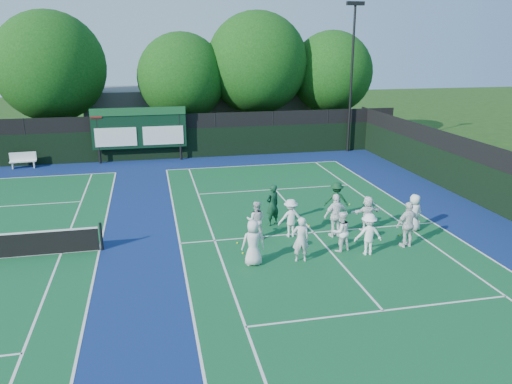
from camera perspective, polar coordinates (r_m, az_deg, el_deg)
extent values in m
plane|color=#1A3A10|center=(19.95, 7.50, -5.67)|extent=(120.00, 120.00, 0.00)
cube|color=navy|center=(19.82, -10.18, -5.94)|extent=(34.00, 32.00, 0.01)
cube|color=#105129|center=(20.82, 6.58, -4.62)|extent=(10.97, 23.77, 0.00)
cube|color=silver|center=(31.78, -0.25, 3.05)|extent=(10.97, 0.08, 0.00)
cube|color=silver|center=(19.83, -8.69, -5.82)|extent=(0.08, 23.77, 0.00)
cube|color=silver|center=(23.10, 19.60, -3.32)|extent=(0.08, 23.77, 0.00)
cube|color=silver|center=(19.94, -4.75, -5.54)|extent=(0.08, 23.77, 0.00)
cube|color=silver|center=(22.43, 16.61, -3.63)|extent=(0.08, 23.77, 0.00)
cube|color=silver|center=(15.50, 14.32, -13.00)|extent=(8.23, 0.08, 0.00)
cube|color=silver|center=(26.62, 2.20, 0.30)|extent=(8.23, 0.08, 0.00)
cube|color=silver|center=(20.82, 6.58, -4.61)|extent=(0.08, 12.80, 0.00)
cube|color=silver|center=(32.04, -25.56, 1.49)|extent=(10.97, 0.08, 0.00)
cube|color=silver|center=(19.93, -17.46, -6.33)|extent=(0.08, 23.77, 0.00)
cube|color=silver|center=(20.12, -21.37, -6.51)|extent=(0.08, 23.77, 0.00)
cube|color=black|center=(33.95, -11.37, 5.32)|extent=(34.00, 0.08, 2.00)
cube|color=black|center=(33.70, -11.51, 7.82)|extent=(34.00, 0.05, 1.00)
cube|color=black|center=(24.81, 26.76, -0.41)|extent=(0.08, 32.00, 2.00)
cube|color=black|center=(24.46, 27.22, 2.95)|extent=(0.05, 32.00, 1.00)
cylinder|color=black|center=(33.57, -17.60, 6.04)|extent=(0.16, 0.16, 3.50)
cylinder|color=black|center=(33.48, -8.67, 6.61)|extent=(0.16, 0.16, 3.50)
cube|color=black|center=(33.35, -13.20, 7.10)|extent=(6.00, 0.15, 2.60)
cube|color=#164E25|center=(33.09, -13.33, 8.95)|extent=(6.00, 0.05, 0.50)
cube|color=silver|center=(33.40, -15.72, 6.06)|extent=(2.60, 0.04, 1.20)
cube|color=silver|center=(33.34, -10.55, 6.39)|extent=(2.60, 0.04, 1.20)
cube|color=maroon|center=(33.25, -17.84, 8.46)|extent=(0.70, 0.04, 0.50)
cube|color=#5D5D62|center=(41.91, -6.17, 9.08)|extent=(18.00, 6.00, 4.00)
cylinder|color=black|center=(35.91, 10.84, 12.42)|extent=(0.16, 0.16, 10.00)
cube|color=black|center=(35.90, 11.30, 20.39)|extent=(1.20, 0.30, 0.25)
cylinder|color=black|center=(19.72, -17.27, -4.88)|extent=(0.10, 0.10, 1.10)
cube|color=white|center=(34.28, -25.08, 3.19)|extent=(1.59, 0.55, 0.06)
cube|color=white|center=(34.37, -25.09, 3.72)|extent=(1.56, 0.20, 0.52)
cube|color=white|center=(34.47, -26.04, 2.75)|extent=(0.09, 0.37, 0.41)
cube|color=white|center=(34.19, -24.02, 2.90)|extent=(0.09, 0.37, 0.41)
cylinder|color=black|center=(37.81, -21.73, 6.52)|extent=(0.44, 0.44, 3.18)
sphere|color=#0D3C0D|center=(37.37, -22.47, 13.10)|extent=(7.40, 7.40, 7.40)
sphere|color=#0D3C0D|center=(37.61, -21.35, 12.10)|extent=(5.18, 5.18, 5.18)
cylinder|color=black|center=(37.41, -8.24, 7.12)|extent=(0.44, 0.44, 2.77)
sphere|color=#0D3C0D|center=(36.98, -8.48, 12.86)|extent=(6.30, 6.30, 6.30)
sphere|color=#0D3C0D|center=(37.37, -7.54, 11.96)|extent=(4.41, 4.41, 4.41)
cylinder|color=black|center=(38.14, 0.09, 7.88)|extent=(0.44, 0.44, 3.29)
sphere|color=#0D3C0D|center=(37.71, 0.10, 14.53)|extent=(7.40, 7.40, 7.40)
sphere|color=#0D3C0D|center=(38.17, 0.90, 13.44)|extent=(5.18, 5.18, 5.18)
cylinder|color=black|center=(39.80, 8.38, 7.87)|extent=(0.44, 0.44, 3.01)
sphere|color=#0D3C0D|center=(39.39, 8.62, 13.37)|extent=(6.19, 6.19, 6.19)
sphere|color=#0D3C0D|center=(39.93, 9.25, 12.50)|extent=(4.34, 4.34, 4.34)
sphere|color=#C7DB19|center=(18.70, -1.52, -7.00)|extent=(0.07, 0.07, 0.07)
sphere|color=#C7DB19|center=(24.53, 10.64, -1.40)|extent=(0.07, 0.07, 0.07)
sphere|color=#C7DB19|center=(21.15, 16.11, -4.79)|extent=(0.07, 0.07, 0.07)
sphere|color=#C7DB19|center=(19.61, -2.14, -5.84)|extent=(0.07, 0.07, 0.07)
sphere|color=#C7DB19|center=(21.45, 6.08, -3.88)|extent=(0.07, 0.07, 0.07)
sphere|color=#C7DB19|center=(19.31, 12.97, -6.66)|extent=(0.07, 0.07, 0.07)
imported|color=silver|center=(17.54, -0.32, -5.81)|extent=(0.82, 0.54, 1.67)
imported|color=silver|center=(17.88, 5.14, -5.41)|extent=(0.66, 0.48, 1.68)
imported|color=white|center=(18.96, 9.68, -4.47)|extent=(0.88, 0.76, 1.55)
imported|color=white|center=(18.84, 12.73, -4.73)|extent=(1.08, 0.69, 1.59)
imported|color=white|center=(19.88, 17.00, -3.58)|extent=(1.12, 0.61, 1.81)
imported|color=silver|center=(19.86, 0.00, -3.21)|extent=(0.89, 0.77, 1.56)
imported|color=white|center=(20.09, 3.99, -2.99)|extent=(1.03, 0.60, 1.58)
imported|color=white|center=(20.26, 9.12, -2.67)|extent=(1.11, 0.60, 1.80)
imported|color=white|center=(21.23, 12.61, -2.39)|extent=(1.42, 0.56, 1.49)
imported|color=white|center=(21.66, 17.61, -2.27)|extent=(0.83, 0.60, 1.58)
imported|color=#0F3822|center=(21.25, 1.89, -1.49)|extent=(0.79, 0.67, 1.82)
imported|color=#0F391D|center=(22.50, 9.17, -0.90)|extent=(1.17, 0.85, 1.63)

